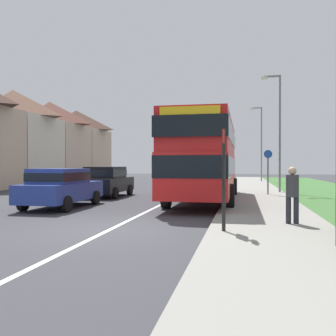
{
  "coord_description": "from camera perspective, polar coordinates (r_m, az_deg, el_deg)",
  "views": [
    {
      "loc": [
        3.45,
        -9.28,
        1.72
      ],
      "look_at": [
        0.7,
        4.29,
        1.6
      ],
      "focal_mm": 39.47,
      "sensor_mm": 36.0,
      "label": 1
    }
  ],
  "objects": [
    {
      "name": "street_lamp_near",
      "position": [
        8.3,
        24.2,
        17.52
      ],
      "size": [
        1.14,
        0.2,
        7.23
      ],
      "color": "slate",
      "rests_on": "ground_plane"
    },
    {
      "name": "pavement_near_side",
      "position": [
        15.39,
        14.27,
        -5.71
      ],
      "size": [
        3.2,
        68.0,
        0.12
      ],
      "primitive_type": "cube",
      "color": "gray",
      "rests_on": "ground_plane"
    },
    {
      "name": "ground_plane",
      "position": [
        10.05,
        -8.91,
        -9.37
      ],
      "size": [
        120.0,
        120.0,
        0.0
      ],
      "primitive_type": "plane",
      "color": "#38383D"
    },
    {
      "name": "lane_marking_centre",
      "position": [
        17.7,
        0.18,
        -5.06
      ],
      "size": [
        0.14,
        60.0,
        0.01
      ],
      "primitive_type": "cube",
      "color": "silver",
      "rests_on": "ground_plane"
    },
    {
      "name": "parked_car_blue",
      "position": [
        15.36,
        -16.19,
        -2.69
      ],
      "size": [
        1.95,
        4.3,
        1.57
      ],
      "color": "navy",
      "rests_on": "ground_plane"
    },
    {
      "name": "double_decker_bus",
      "position": [
        17.16,
        5.76,
        1.9
      ],
      "size": [
        2.8,
        10.34,
        3.7
      ],
      "color": "red",
      "rests_on": "ground_plane"
    },
    {
      "name": "house_terrace_far_side",
      "position": [
        36.3,
        -20.15,
        4.1
      ],
      "size": [
        6.5,
        23.87,
        8.03
      ],
      "color": "#C1A88E",
      "rests_on": "ground_plane"
    },
    {
      "name": "cycle_route_sign",
      "position": [
        20.63,
        15.19,
        -0.33
      ],
      "size": [
        0.44,
        0.08,
        2.52
      ],
      "color": "slate",
      "rests_on": "ground_plane"
    },
    {
      "name": "parked_car_black",
      "position": [
        20.03,
        -9.48,
        -1.88
      ],
      "size": [
        2.0,
        3.95,
        1.62
      ],
      "color": "black",
      "rests_on": "ground_plane"
    },
    {
      "name": "bus_stop_sign",
      "position": [
        9.02,
        8.61,
        -0.66
      ],
      "size": [
        0.09,
        0.52,
        2.6
      ],
      "color": "black",
      "rests_on": "ground_plane"
    },
    {
      "name": "street_lamp_far",
      "position": [
        37.07,
        14.07,
        4.32
      ],
      "size": [
        1.14,
        0.2,
        7.3
      ],
      "color": "slate",
      "rests_on": "ground_plane"
    },
    {
      "name": "street_lamp_mid",
      "position": [
        22.73,
        16.62,
        6.31
      ],
      "size": [
        1.14,
        0.2,
        6.98
      ],
      "color": "slate",
      "rests_on": "ground_plane"
    },
    {
      "name": "pedestrian_at_stop",
      "position": [
        10.58,
        18.65,
        -3.57
      ],
      "size": [
        0.34,
        0.34,
        1.67
      ],
      "color": "#23232D",
      "rests_on": "ground_plane"
    }
  ]
}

